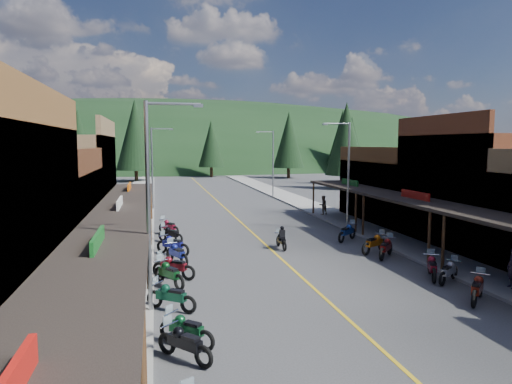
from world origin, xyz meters
TOP-DOWN VIEW (x-y plane):
  - ground at (0.00, 0.00)m, footprint 220.00×220.00m
  - centerline at (0.00, 20.00)m, footprint 0.15×90.00m
  - sidewalk_west at (-8.70, 20.00)m, footprint 3.40×94.00m
  - sidewalk_east at (8.70, 20.00)m, footprint 3.40×94.00m
  - shop_west_2 at (-13.75, 1.70)m, footprint 10.90×9.00m
  - shop_west_3 at (-13.78, 11.30)m, footprint 10.90×10.20m
  - shop_east_2 at (13.78, 1.70)m, footprint 10.90×9.00m
  - shop_east_3 at (13.75, 11.30)m, footprint 10.90×10.20m
  - streetlight_0 at (-6.95, -6.00)m, footprint 2.16×0.18m
  - streetlight_1 at (-6.95, 22.00)m, footprint 2.16×0.18m
  - streetlight_2 at (6.95, 8.00)m, footprint 2.16×0.18m
  - streetlight_3 at (6.95, 30.00)m, footprint 2.16×0.18m
  - ridge_hill at (0.00, 135.00)m, footprint 310.00×140.00m
  - pine_1 at (-24.00, 70.00)m, footprint 5.88×5.88m
  - pine_2 at (-10.00, 58.00)m, footprint 6.72×6.72m
  - pine_3 at (4.00, 66.00)m, footprint 5.04×5.04m
  - pine_4 at (18.00, 60.00)m, footprint 5.88×5.88m
  - pine_5 at (34.00, 72.00)m, footprint 6.72×6.72m
  - pine_6 at (46.00, 64.00)m, footprint 5.04×5.04m
  - pine_7 at (-32.00, 76.00)m, footprint 5.88×5.88m
  - pine_8 at (-22.00, 40.00)m, footprint 4.48×4.48m
  - pine_9 at (24.00, 45.00)m, footprint 4.93×4.93m
  - pine_10 at (-18.00, 50.00)m, footprint 5.38×5.38m
  - pine_11 at (20.00, 38.00)m, footprint 5.82×5.82m
  - bike_west_3 at (-6.08, -10.17)m, footprint 1.94×2.05m
  - bike_west_4 at (-5.97, -9.16)m, footprint 2.03×1.93m
  - bike_west_5 at (-6.33, -5.90)m, footprint 2.18×1.88m
  - bike_west_6 at (-6.31, -2.82)m, footprint 1.82×2.38m
  - bike_west_7 at (-6.06, -1.62)m, footprint 2.29×1.87m
  - bike_west_8 at (-5.78, 1.01)m, footprint 1.64×2.36m
  - bike_west_9 at (-5.92, 3.16)m, footprint 2.23×2.17m
  - bike_west_10 at (-5.93, 6.58)m, footprint 1.96×2.07m
  - bike_west_11 at (-5.96, 9.24)m, footprint 1.86×2.26m
  - bike_east_4 at (5.88, -7.63)m, footprint 2.11×2.07m
  - bike_east_5 at (6.42, -4.99)m, footprint 2.04×1.68m
  - bike_east_6 at (6.02, -4.30)m, footprint 1.66×2.31m
  - bike_east_7 at (5.86, -0.13)m, footprint 2.11×2.17m
  - bike_east_8 at (5.73, 1.02)m, footprint 2.38×1.77m
  - bike_east_9 at (5.57, 4.58)m, footprint 2.26×2.07m
  - rider_on_bike at (0.68, 3.33)m, footprint 0.67×1.93m
  - pedestrian_east_b at (7.77, 14.87)m, footprint 0.93×0.70m

SIDE VIEW (x-z plane):
  - ground at x=0.00m, z-range 0.00..0.00m
  - ridge_hill at x=0.00m, z-range -30.00..30.00m
  - centerline at x=0.00m, z-range 0.00..0.01m
  - sidewalk_west at x=-8.70m, z-range 0.00..0.15m
  - sidewalk_east at x=8.70m, z-range 0.00..0.15m
  - bike_east_5 at x=6.42m, z-range 0.00..1.15m
  - rider_on_bike at x=0.68m, z-range -0.15..1.32m
  - bike_west_4 at x=-5.97m, z-range 0.00..1.20m
  - bike_west_3 at x=-6.08m, z-range 0.00..1.21m
  - bike_west_10 at x=-5.93m, z-range 0.00..1.22m
  - bike_west_5 at x=-6.33m, z-range 0.00..1.24m
  - bike_east_6 at x=6.02m, z-range 0.00..1.26m
  - bike_east_4 at x=5.88m, z-range 0.00..1.27m
  - bike_west_11 at x=-5.96m, z-range 0.00..1.27m
  - bike_west_8 at x=-5.78m, z-range 0.00..1.29m
  - bike_west_7 at x=-6.06m, z-range 0.00..1.29m
  - bike_east_7 at x=5.86m, z-range 0.00..1.30m
  - bike_east_8 at x=5.73m, z-range 0.00..1.31m
  - bike_east_9 at x=5.57m, z-range 0.00..1.32m
  - bike_west_6 at x=-6.31m, z-range 0.00..1.32m
  - bike_west_9 at x=-5.92m, z-range 0.00..1.34m
  - pedestrian_east_b at x=7.77m, z-range 0.15..1.85m
  - shop_east_3 at x=13.75m, z-range -0.57..5.63m
  - shop_west_2 at x=-13.75m, z-range -0.57..5.63m
  - shop_east_2 at x=13.78m, z-range -0.58..7.62m
  - shop_west_3 at x=-13.78m, z-range -0.58..7.62m
  - streetlight_0 at x=-6.95m, z-range 0.46..8.46m
  - streetlight_1 at x=-6.95m, z-range 0.46..8.46m
  - streetlight_2 at x=6.95m, z-range 0.46..8.46m
  - streetlight_3 at x=6.95m, z-range 0.46..8.46m
  - pine_8 at x=-22.00m, z-range 0.98..10.98m
  - pine_9 at x=24.00m, z-range 0.98..11.78m
  - pine_3 at x=4.00m, z-range 0.98..11.98m
  - pine_6 at x=46.00m, z-range 0.98..11.98m
  - pine_10 at x=-18.00m, z-range 0.98..12.58m
  - pine_11 at x=20.00m, z-range 0.99..13.39m
  - pine_1 at x=-24.00m, z-range 0.99..13.49m
  - pine_4 at x=18.00m, z-range 0.99..13.49m
  - pine_7 at x=-32.00m, z-range 0.99..13.49m
  - pine_2 at x=-10.00m, z-range 0.99..14.99m
  - pine_5 at x=34.00m, z-range 0.99..14.99m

